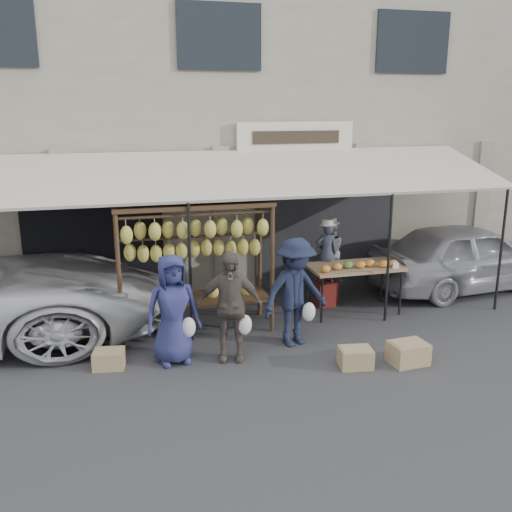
{
  "coord_description": "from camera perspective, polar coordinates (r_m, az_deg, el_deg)",
  "views": [
    {
      "loc": [
        -2.21,
        -7.59,
        3.77
      ],
      "look_at": [
        0.16,
        1.4,
        1.3
      ],
      "focal_mm": 40.0,
      "sensor_mm": 36.0,
      "label": 1
    }
  ],
  "objects": [
    {
      "name": "stool_right",
      "position": [
        11.41,
        7.27,
        -3.42
      ],
      "size": [
        0.33,
        0.33,
        0.42
      ],
      "primitive_type": "cube",
      "rotation": [
        0.0,
        0.0,
        0.11
      ],
      "color": "maroon",
      "rests_on": "ground_plane"
    },
    {
      "name": "sedan",
      "position": [
        12.68,
        20.43,
        -0.02
      ],
      "size": [
        4.33,
        2.05,
        1.43
      ],
      "primitive_type": "imported",
      "rotation": [
        0.0,
        0.0,
        1.66
      ],
      "color": "#9D9DA2",
      "rests_on": "ground_plane"
    },
    {
      "name": "vendor_right",
      "position": [
        11.19,
        7.4,
        0.48
      ],
      "size": [
        0.64,
        0.54,
        1.19
      ],
      "primitive_type": "imported",
      "rotation": [
        0.0,
        0.0,
        2.98
      ],
      "color": "gray",
      "rests_on": "stool_right"
    },
    {
      "name": "customer_left",
      "position": [
        8.56,
        -8.34,
        -5.3
      ],
      "size": [
        0.89,
        0.65,
        1.68
      ],
      "primitive_type": "imported",
      "rotation": [
        0.0,
        0.0,
        0.14
      ],
      "color": "navy",
      "rests_on": "ground_plane"
    },
    {
      "name": "shophouse",
      "position": [
        14.26,
        -6.04,
        14.3
      ],
      "size": [
        24.0,
        6.15,
        7.3
      ],
      "color": "#A39C87",
      "rests_on": "ground_plane"
    },
    {
      "name": "produce_table",
      "position": [
        10.63,
        9.94,
        -1.16
      ],
      "size": [
        1.7,
        0.9,
        1.04
      ],
      "color": "#A08763",
      "rests_on": "ground_plane"
    },
    {
      "name": "vendor_left",
      "position": [
        10.91,
        7.05,
        0.33
      ],
      "size": [
        0.46,
        0.33,
        1.16
      ],
      "primitive_type": "imported",
      "rotation": [
        0.0,
        0.0,
        3.0
      ],
      "color": "#353B4E",
      "rests_on": "stool_left"
    },
    {
      "name": "crate_near_a",
      "position": [
        8.7,
        9.92,
        -9.98
      ],
      "size": [
        0.52,
        0.43,
        0.29
      ],
      "primitive_type": "cube",
      "rotation": [
        0.0,
        0.0,
        -0.14
      ],
      "color": "tan",
      "rests_on": "ground_plane"
    },
    {
      "name": "customer_right",
      "position": [
        9.1,
        3.94,
        -3.64
      ],
      "size": [
        1.27,
        0.92,
        1.77
      ],
      "primitive_type": "imported",
      "rotation": [
        0.0,
        0.0,
        0.25
      ],
      "color": "#181E34",
      "rests_on": "ground_plane"
    },
    {
      "name": "customer_mid",
      "position": [
        8.58,
        -2.65,
        -5.03
      ],
      "size": [
        1.07,
        0.64,
        1.7
      ],
      "primitive_type": "imported",
      "rotation": [
        0.0,
        0.0,
        -0.24
      ],
      "color": "brown",
      "rests_on": "ground_plane"
    },
    {
      "name": "awning",
      "position": [
        10.18,
        -2.1,
        8.12
      ],
      "size": [
        10.0,
        2.35,
        2.92
      ],
      "color": "#BEB6A2",
      "rests_on": "ground_plane"
    },
    {
      "name": "banana_rack",
      "position": [
        9.49,
        -6.19,
        1.41
      ],
      "size": [
        2.6,
        0.9,
        2.24
      ],
      "color": "black",
      "rests_on": "ground_plane"
    },
    {
      "name": "crate_far",
      "position": [
        8.82,
        -14.49,
        -9.95
      ],
      "size": [
        0.5,
        0.41,
        0.27
      ],
      "primitive_type": "cube",
      "rotation": [
        0.0,
        0.0,
        -0.15
      ],
      "color": "tan",
      "rests_on": "ground_plane"
    },
    {
      "name": "crate_near_b",
      "position": [
        8.97,
        14.96,
        -9.36
      ],
      "size": [
        0.58,
        0.46,
        0.33
      ],
      "primitive_type": "cube",
      "rotation": [
        0.0,
        0.0,
        0.08
      ],
      "color": "tan",
      "rests_on": "ground_plane"
    },
    {
      "name": "stool_left",
      "position": [
        11.14,
        6.92,
        -3.73
      ],
      "size": [
        0.37,
        0.37,
        0.47
      ],
      "primitive_type": "cube",
      "rotation": [
        0.0,
        0.0,
        -0.11
      ],
      "color": "maroon",
      "rests_on": "ground_plane"
    },
    {
      "name": "ground_plane",
      "position": [
        8.76,
        1.36,
        -10.62
      ],
      "size": [
        90.0,
        90.0,
        0.0
      ],
      "primitive_type": "plane",
      "color": "#2D2D30"
    }
  ]
}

